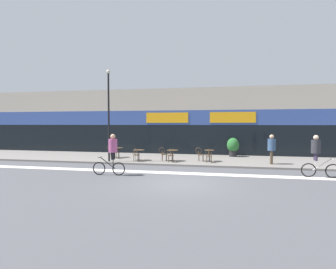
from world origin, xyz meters
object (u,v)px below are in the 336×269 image
Objects in this scene: bistro_table_3 at (209,153)px; cyclist_0 at (317,153)px; cafe_chair_0_side at (111,150)px; cafe_chair_1_near at (136,154)px; bistro_table_0 at (119,151)px; bistro_table_1 at (139,153)px; pedestrian_near_end at (272,147)px; cafe_chair_2_near at (171,154)px; bistro_table_2 at (172,153)px; lamp_post at (109,110)px; cyclist_1 at (112,151)px; cafe_chair_0_near at (115,151)px; cafe_chair_3_near at (209,155)px; planter_pot at (233,146)px; cafe_chair_3_side at (200,153)px; cafe_chair_2_side at (163,153)px.

cyclist_0 is (5.34, -3.64, 0.52)m from bistro_table_3.
cafe_chair_1_near is (2.56, -1.80, 0.00)m from cafe_chair_0_side.
bistro_table_3 is (6.68, -0.73, 0.03)m from bistro_table_0.
bistro_table_1 is 8.59m from pedestrian_near_end.
bistro_table_1 is 0.83× the size of cafe_chair_2_near.
bistro_table_1 is at bearing -176.60° from bistro_table_2.
lamp_post is 4.86m from cyclist_1.
cafe_chair_0_near is 1.00× the size of cafe_chair_2_near.
cafe_chair_1_near is (1.93, -1.80, 0.01)m from bistro_table_0.
cyclist_1 is at bearing 149.69° from cafe_chair_2_near.
pedestrian_near_end is at bearing -81.76° from cafe_chair_3_near.
cafe_chair_0_near is 0.15× the size of lamp_post.
bistro_table_0 is 0.63m from cafe_chair_0_near.
bistro_table_2 is at bearing 87.42° from cafe_chair_3_near.
bistro_table_1 is at bearing -166.04° from pedestrian_near_end.
cyclist_0 is (3.68, -6.60, 0.28)m from planter_pot.
cafe_chair_3_side is (6.05, -0.72, 0.01)m from bistro_table_0.
pedestrian_near_end reaches higher than cafe_chair_0_side.
cafe_chair_0_side is at bearing 179.27° from cafe_chair_3_side.
cyclist_0 is (5.35, -3.02, 0.54)m from cafe_chair_3_near.
bistro_table_2 is 2.46m from cafe_chair_3_near.
cafe_chair_0_side reaches higher than bistro_table_3.
bistro_table_3 is at bearing -8.75° from cafe_chair_0_side.
cafe_chair_3_side is (1.82, 0.94, 0.00)m from cafe_chair_2_near.
cyclist_1 is at bearing -176.00° from cafe_chair_1_near.
bistro_table_1 is 0.83× the size of cafe_chair_3_side.
cafe_chair_1_near is 0.49× the size of pedestrian_near_end.
cafe_chair_0_near is at bearing -90.88° from bistro_table_0.
cafe_chair_0_near is at bearing -48.30° from cafe_chair_0_side.
bistro_table_0 is at bearing -74.53° from cyclist_1.
bistro_table_3 reaches higher than bistro_table_2.
bistro_table_3 is 4.87m from cafe_chair_1_near.
cafe_chair_2_near and cafe_chair_3_near have the same top height.
cafe_chair_2_near and cafe_chair_2_side have the same top height.
cafe_chair_0_side is at bearing 110.62° from lamp_post.
bistro_table_3 is 0.84× the size of cafe_chair_2_side.
cafe_chair_0_side is 0.15× the size of lamp_post.
lamp_post is at bearing -166.84° from bistro_table_2.
bistro_table_0 is 2.64m from cafe_chair_1_near.
bistro_table_0 is at bearing -165.01° from planter_pot.
cafe_chair_3_near is (6.68, -0.73, 0.00)m from cafe_chair_0_near.
cafe_chair_3_near is (4.74, -0.18, -0.00)m from bistro_table_1.
cafe_chair_0_side is (-7.30, 0.73, -0.02)m from bistro_table_3.
pedestrian_near_end reaches higher than cafe_chair_3_side.
cafe_chair_0_side and cafe_chair_2_side have the same top height.
cafe_chair_3_near is (4.74, 0.45, 0.00)m from cafe_chair_1_near.
pedestrian_near_end reaches higher than cafe_chair_2_side.
cyclist_0 is at bearing -111.23° from cafe_chair_2_near.
cafe_chair_0_side is 0.63× the size of planter_pot.
cafe_chair_2_near is at bearing -12.00° from bistro_table_1.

